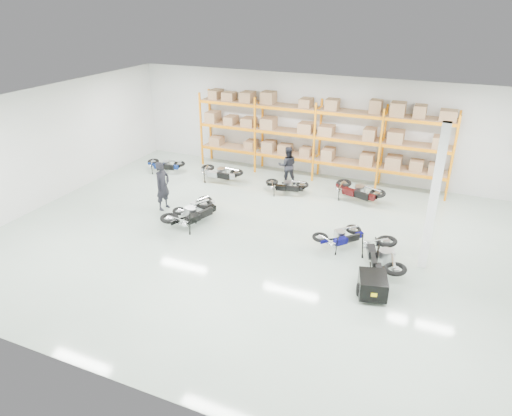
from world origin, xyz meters
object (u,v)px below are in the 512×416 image
at_px(moto_touring_right, 383,251).
at_px(person_back, 288,165).
at_px(moto_black_far_left, 191,210).
at_px(moto_back_b, 219,170).
at_px(moto_back_d, 357,188).
at_px(moto_silver_left, 196,205).
at_px(moto_blue_centre, 341,233).
at_px(person_left, 163,186).
at_px(moto_back_a, 164,162).
at_px(trailer, 373,285).
at_px(moto_back_c, 286,183).

bearing_deg(moto_touring_right, person_back, 115.83).
height_order(moto_black_far_left, moto_back_b, moto_black_far_left).
bearing_deg(moto_back_d, moto_silver_left, 145.88).
xyz_separation_m(moto_blue_centre, moto_back_b, (-6.36, 3.64, 0.06)).
relative_size(moto_back_b, person_back, 1.05).
bearing_deg(person_back, moto_silver_left, 40.90).
bearing_deg(person_left, moto_back_a, 40.87).
xyz_separation_m(moto_black_far_left, trailer, (6.77, -1.81, -0.21)).
height_order(moto_back_b, person_left, person_left).
height_order(moto_silver_left, moto_back_a, moto_back_a).
distance_m(moto_black_far_left, person_back, 5.48).
distance_m(moto_back_b, person_left, 3.50).
distance_m(moto_black_far_left, moto_back_d, 6.75).
distance_m(moto_silver_left, trailer, 7.43).
bearing_deg(moto_touring_right, trailer, -106.94).
bearing_deg(moto_black_far_left, moto_touring_right, -162.80).
xyz_separation_m(moto_back_b, person_back, (2.86, 0.95, 0.30)).
bearing_deg(moto_blue_centre, person_left, 39.82).
xyz_separation_m(moto_back_c, person_left, (-3.87, -3.25, 0.48)).
bearing_deg(person_back, moto_blue_centre, 102.42).
bearing_deg(moto_black_far_left, person_back, -90.05).
distance_m(trailer, moto_back_b, 9.90).
bearing_deg(moto_back_a, moto_back_c, -100.20).
bearing_deg(moto_blue_centre, moto_silver_left, 40.46).
bearing_deg(trailer, moto_back_a, 136.31).
xyz_separation_m(moto_silver_left, moto_back_a, (-3.76, 3.54, 0.01)).
distance_m(moto_back_b, moto_back_d, 6.09).
bearing_deg(moto_back_d, moto_black_far_left, 151.76).
bearing_deg(moto_back_d, trailer, -144.71).
relative_size(moto_back_c, moto_back_d, 0.83).
height_order(moto_silver_left, moto_back_d, moto_back_d).
distance_m(moto_blue_centre, moto_back_b, 7.33).
height_order(moto_back_a, person_back, person_back).
bearing_deg(moto_touring_right, moto_back_b, 133.54).
relative_size(moto_black_far_left, moto_back_c, 1.24).
bearing_deg(person_back, trailer, 100.55).
relative_size(moto_back_a, moto_back_b, 0.90).
relative_size(moto_blue_centre, moto_back_c, 1.01).
height_order(trailer, moto_back_a, moto_back_a).
height_order(trailer, moto_back_d, moto_back_d).
height_order(moto_blue_centre, moto_back_a, moto_back_a).
height_order(moto_black_far_left, person_back, person_back).
relative_size(moto_touring_right, trailer, 1.20).
bearing_deg(person_left, moto_back_b, -3.24).
bearing_deg(moto_black_far_left, moto_back_a, -27.78).
relative_size(moto_blue_centre, moto_silver_left, 1.01).
height_order(moto_back_b, person_back, person_back).
relative_size(moto_back_b, moto_back_c, 1.14).
bearing_deg(moto_silver_left, moto_black_far_left, 123.32).
xyz_separation_m(moto_blue_centre, moto_back_d, (-0.28, 3.93, 0.09)).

